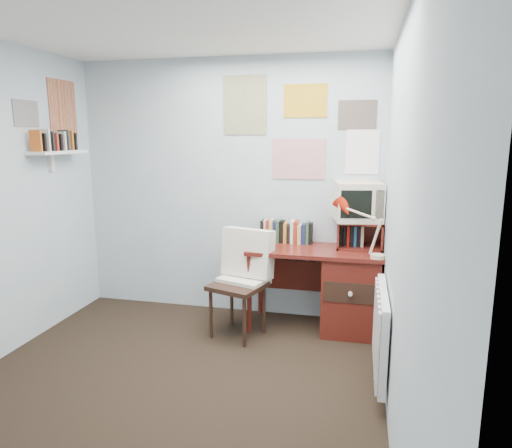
{
  "coord_description": "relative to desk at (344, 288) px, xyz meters",
  "views": [
    {
      "loc": [
        1.27,
        -2.56,
        1.77
      ],
      "look_at": [
        0.45,
        1.02,
        1.05
      ],
      "focal_mm": 32.0,
      "sensor_mm": 36.0,
      "label": 1
    }
  ],
  "objects": [
    {
      "name": "right_wall",
      "position": [
        0.33,
        -1.48,
        0.84
      ],
      "size": [
        0.02,
        3.5,
        2.5
      ],
      "primitive_type": "cube",
      "color": "silver",
      "rests_on": "ground"
    },
    {
      "name": "tv_riser",
      "position": [
        0.12,
        0.11,
        0.48
      ],
      "size": [
        0.4,
        0.3,
        0.25
      ],
      "primitive_type": "cube",
      "color": "maroon",
      "rests_on": "desk"
    },
    {
      "name": "ground",
      "position": [
        -1.17,
        -1.48,
        -0.41
      ],
      "size": [
        3.5,
        3.5,
        0.0
      ],
      "primitive_type": "plane",
      "color": "black",
      "rests_on": "ground"
    },
    {
      "name": "desk",
      "position": [
        0.0,
        0.0,
        0.0
      ],
      "size": [
        1.2,
        0.55,
        0.76
      ],
      "color": "maroon",
      "rests_on": "ground"
    },
    {
      "name": "desk_lamp",
      "position": [
        0.27,
        -0.22,
        0.57
      ],
      "size": [
        0.35,
        0.31,
        0.44
      ],
      "primitive_type": "cube",
      "rotation": [
        0.0,
        0.0,
        0.16
      ],
      "color": "red",
      "rests_on": "desk"
    },
    {
      "name": "back_wall",
      "position": [
        -1.17,
        0.27,
        0.84
      ],
      "size": [
        3.0,
        0.02,
        2.5
      ],
      "primitive_type": "cube",
      "color": "silver",
      "rests_on": "ground"
    },
    {
      "name": "crt_tv",
      "position": [
        0.09,
        0.13,
        0.8
      ],
      "size": [
        0.46,
        0.44,
        0.38
      ],
      "primitive_type": "cube",
      "rotation": [
        0.0,
        0.0,
        0.18
      ],
      "color": "beige",
      "rests_on": "tv_riser"
    },
    {
      "name": "posters_left",
      "position": [
        -2.67,
        -0.38,
        1.59
      ],
      "size": [
        0.01,
        0.7,
        0.6
      ],
      "primitive_type": "cube",
      "color": "white",
      "rests_on": "left_wall"
    },
    {
      "name": "posters_back",
      "position": [
        -0.47,
        0.26,
        1.44
      ],
      "size": [
        1.2,
        0.01,
        0.9
      ],
      "primitive_type": "cube",
      "color": "white",
      "rests_on": "back_wall"
    },
    {
      "name": "desk_chair",
      "position": [
        -0.92,
        -0.33,
        0.06
      ],
      "size": [
        0.59,
        0.58,
        0.92
      ],
      "primitive_type": "cube",
      "rotation": [
        0.0,
        0.0,
        -0.32
      ],
      "color": "black",
      "rests_on": "ground"
    },
    {
      "name": "radiator",
      "position": [
        0.29,
        -0.93,
        0.01
      ],
      "size": [
        0.09,
        0.8,
        0.6
      ],
      "primitive_type": "cube",
      "color": "white",
      "rests_on": "right_wall"
    },
    {
      "name": "book_row",
      "position": [
        -0.51,
        0.18,
        0.46
      ],
      "size": [
        0.6,
        0.14,
        0.22
      ],
      "primitive_type": "cube",
      "color": "maroon",
      "rests_on": "desk"
    },
    {
      "name": "ceiling",
      "position": [
        -1.17,
        -1.48,
        2.09
      ],
      "size": [
        3.0,
        3.5,
        0.02
      ],
      "primitive_type": "cube",
      "color": "white",
      "rests_on": "back_wall"
    },
    {
      "name": "wall_shelf",
      "position": [
        -2.57,
        -0.38,
        1.21
      ],
      "size": [
        0.2,
        0.62,
        0.24
      ],
      "primitive_type": "cube",
      "color": "white",
      "rests_on": "left_wall"
    }
  ]
}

